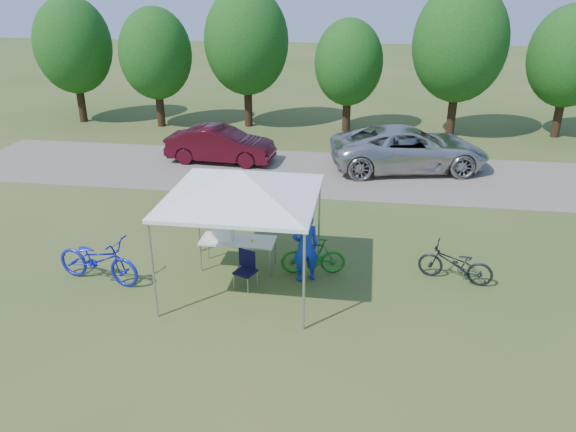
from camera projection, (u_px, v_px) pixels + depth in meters
name	position (u px, v px, depth m)	size (l,w,h in m)	color
ground	(245.00, 285.00, 12.64)	(100.00, 100.00, 0.00)	#2D5119
gravel_strip	(294.00, 172.00, 19.90)	(24.00, 5.00, 0.02)	gray
canopy	(242.00, 174.00, 11.59)	(4.53, 4.53, 3.00)	#A5A5AA
treeline	(307.00, 49.00, 24.05)	(24.89, 4.28, 6.30)	#382314
folding_table	(238.00, 241.00, 13.16)	(1.75, 0.73, 0.72)	white
folding_chair	(246.00, 266.00, 12.44)	(0.55, 0.58, 0.83)	black
cooler	(223.00, 232.00, 13.12)	(0.50, 0.34, 0.36)	white
ice_cream_cup	(252.00, 241.00, 13.04)	(0.07, 0.07, 0.05)	gold
cyclist	(305.00, 247.00, 12.55)	(0.61, 0.40, 1.68)	#1532AB
bike_blue	(98.00, 259.00, 12.61)	(0.73, 2.08, 1.09)	#1721CB
bike_green	(313.00, 256.00, 12.98)	(0.42, 1.50, 0.90)	#1D831E
bike_dark	(455.00, 264.00, 12.65)	(0.58, 1.66, 0.87)	black
minivan	(409.00, 148.00, 19.87)	(2.54, 5.51, 1.53)	beige
sedan	(221.00, 145.00, 20.73)	(1.39, 3.97, 1.31)	#460B18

